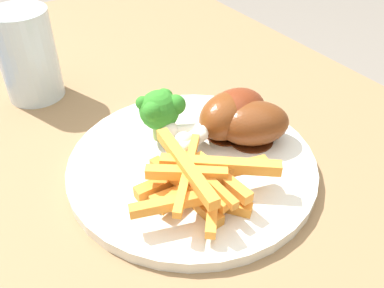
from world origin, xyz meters
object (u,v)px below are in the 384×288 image
carrot_fries_pile (197,181)px  chicken_drumstick_near (248,124)px  dinner_plate (192,164)px  broccoli_floret_front (160,110)px  water_glass (28,55)px  chicken_drumstick_far (233,114)px  chicken_drumstick_extra (224,118)px

carrot_fries_pile → chicken_drumstick_near: 0.10m
dinner_plate → chicken_drumstick_near: size_ratio=1.87×
broccoli_floret_front → water_glass: (-0.18, -0.08, 0.01)m
broccoli_floret_front → water_glass: water_glass is taller
broccoli_floret_front → chicken_drumstick_near: bearing=54.1°
carrot_fries_pile → dinner_plate: bearing=151.9°
chicken_drumstick_near → water_glass: bearing=-146.4°
carrot_fries_pile → water_glass: (-0.27, -0.06, 0.02)m
carrot_fries_pile → chicken_drumstick_far: size_ratio=1.19×
chicken_drumstick_near → water_glass: size_ratio=1.20×
carrot_fries_pile → chicken_drumstick_far: chicken_drumstick_far is taller
broccoli_floret_front → water_glass: 0.20m
chicken_drumstick_extra → water_glass: water_glass is taller
dinner_plate → chicken_drumstick_far: bearing=104.6°
broccoli_floret_front → chicken_drumstick_far: bearing=64.6°
chicken_drumstick_near → water_glass: water_glass is taller
chicken_drumstick_near → water_glass: (-0.23, -0.15, 0.02)m
broccoli_floret_front → chicken_drumstick_far: (0.03, 0.07, -0.01)m
chicken_drumstick_near → carrot_fries_pile: bearing=-65.8°
chicken_drumstick_extra → chicken_drumstick_far: bearing=93.1°
chicken_drumstick_far → dinner_plate: bearing=-75.4°
dinner_plate → carrot_fries_pile: size_ratio=1.73×
dinner_plate → chicken_drumstick_extra: size_ratio=1.97×
chicken_drumstick_far → chicken_drumstick_extra: same height
dinner_plate → chicken_drumstick_far: (-0.02, 0.06, 0.03)m
chicken_drumstick_near → chicken_drumstick_extra: (-0.02, -0.02, 0.00)m
dinner_plate → chicken_drumstick_near: 0.07m
dinner_plate → chicken_drumstick_extra: (-0.02, 0.05, 0.03)m
water_glass → chicken_drumstick_near: bearing=33.6°
broccoli_floret_front → chicken_drumstick_near: size_ratio=0.42×
water_glass → dinner_plate: bearing=21.3°
broccoli_floret_front → water_glass: size_ratio=0.50×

